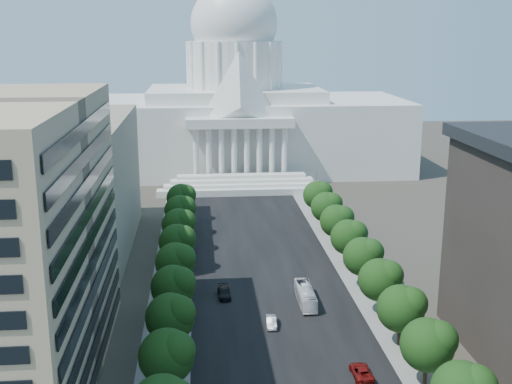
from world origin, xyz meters
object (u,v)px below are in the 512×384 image
object	(u,v)px
car_silver	(271,322)
city_bus	(306,295)
car_red	(361,372)
car_dark_b	(224,293)

from	to	relation	value
car_silver	city_bus	bearing A→B (deg)	53.02
car_red	car_dark_b	size ratio (longest dim) A/B	1.01
car_dark_b	city_bus	world-z (taller)	city_bus
car_silver	city_bus	distance (m)	11.39
car_red	city_bus	bearing A→B (deg)	-82.68
car_red	car_silver	bearing A→B (deg)	-58.42
car_silver	car_dark_b	xyz separation A→B (m)	(-7.43, 13.04, 0.04)
city_bus	car_dark_b	bearing A→B (deg)	164.04
car_dark_b	car_silver	bearing A→B (deg)	-62.70
city_bus	car_red	bearing A→B (deg)	-81.27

